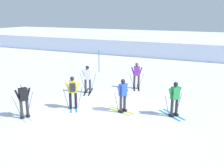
% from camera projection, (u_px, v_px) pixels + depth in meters
% --- Properties ---
extents(ground_plane, '(120.00, 120.00, 0.00)m').
position_uv_depth(ground_plane, '(94.00, 115.00, 12.71)').
color(ground_plane, silver).
extents(far_snow_ridge, '(80.00, 9.10, 1.74)m').
position_uv_depth(far_snow_ridge, '(180.00, 46.00, 31.18)').
color(far_snow_ridge, silver).
rests_on(far_snow_ridge, ground).
extents(skier_purple, '(0.96, 1.62, 1.71)m').
position_uv_depth(skier_purple, '(137.00, 75.00, 16.94)').
color(skier_purple, black).
rests_on(skier_purple, ground).
extents(skier_yellow, '(1.22, 1.53, 1.71)m').
position_uv_depth(skier_yellow, '(73.00, 91.00, 13.36)').
color(skier_yellow, '#237AC6').
rests_on(skier_yellow, ground).
extents(skier_black, '(1.59, 1.05, 1.71)m').
position_uv_depth(skier_black, '(24.00, 99.00, 12.17)').
color(skier_black, silver).
rests_on(skier_black, ground).
extents(skier_white, '(0.95, 1.63, 1.71)m').
position_uv_depth(skier_white, '(88.00, 78.00, 16.02)').
color(skier_white, black).
rests_on(skier_white, ground).
extents(skier_blue, '(1.63, 0.96, 1.71)m').
position_uv_depth(skier_blue, '(123.00, 95.00, 12.88)').
color(skier_blue, gold).
rests_on(skier_blue, ground).
extents(skier_green, '(1.48, 1.28, 1.71)m').
position_uv_depth(skier_green, '(175.00, 98.00, 12.36)').
color(skier_green, '#237AC6').
rests_on(skier_green, ground).
extents(trail_marker_pole, '(0.06, 0.06, 1.85)m').
position_uv_depth(trail_marker_pole, '(99.00, 61.00, 21.51)').
color(trail_marker_pole, '#1E56AD').
rests_on(trail_marker_pole, ground).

